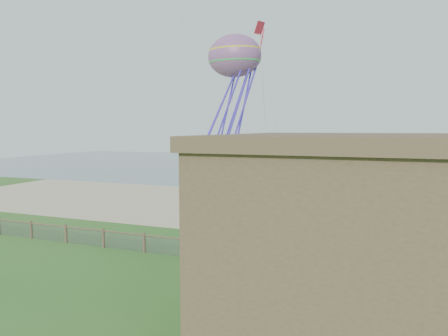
{
  "coord_description": "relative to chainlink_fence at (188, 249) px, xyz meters",
  "views": [
    {
      "loc": [
        9.91,
        -14.7,
        7.57
      ],
      "look_at": [
        1.49,
        8.0,
        5.2
      ],
      "focal_mm": 32.0,
      "sensor_mm": 36.0,
      "label": 1
    }
  ],
  "objects": [
    {
      "name": "ground",
      "position": [
        0.0,
        -6.0,
        -0.55
      ],
      "size": [
        160.0,
        160.0,
        0.0
      ],
      "primitive_type": "plane",
      "color": "#255E20",
      "rests_on": "ground"
    },
    {
      "name": "sand_beach",
      "position": [
        0.0,
        16.0,
        -0.55
      ],
      "size": [
        72.0,
        20.0,
        0.02
      ],
      "primitive_type": "cube",
      "color": "tan",
      "rests_on": "ground"
    },
    {
      "name": "ocean",
      "position": [
        0.0,
        60.0,
        -0.55
      ],
      "size": [
        160.0,
        68.0,
        0.02
      ],
      "primitive_type": "cube",
      "color": "slate",
      "rests_on": "ground"
    },
    {
      "name": "chainlink_fence",
      "position": [
        0.0,
        0.0,
        0.0
      ],
      "size": [
        36.2,
        0.2,
        1.25
      ],
      "primitive_type": null,
      "color": "brown",
      "rests_on": "ground"
    },
    {
      "name": "motel_deck",
      "position": [
        13.0,
        -1.0,
        -0.3
      ],
      "size": [
        15.0,
        2.0,
        0.5
      ],
      "primitive_type": "cube",
      "color": "brown",
      "rests_on": "ground"
    },
    {
      "name": "picnic_table",
      "position": [
        7.82,
        -1.0,
        -0.14
      ],
      "size": [
        2.27,
        1.93,
        0.82
      ],
      "primitive_type": null,
      "rotation": [
        0.0,
        0.0,
        -0.26
      ],
      "color": "brown",
      "rests_on": "ground"
    },
    {
      "name": "octopus_kite",
      "position": [
        0.77,
        6.01,
        10.11
      ],
      "size": [
        3.91,
        2.94,
        7.58
      ],
      "primitive_type": null,
      "rotation": [
        0.0,
        0.0,
        -0.1
      ],
      "color": "red"
    },
    {
      "name": "kite_red",
      "position": [
        1.66,
        9.25,
        14.09
      ],
      "size": [
        1.76,
        1.52,
        2.13
      ],
      "primitive_type": null,
      "rotation": [
        0.44,
        0.0,
        1.1
      ],
      "color": "red"
    }
  ]
}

